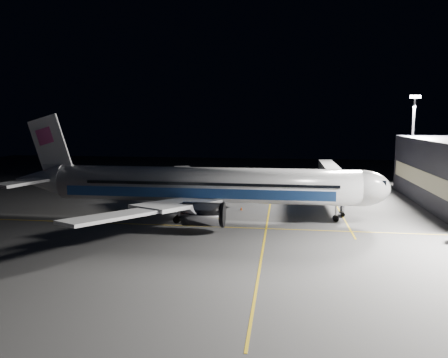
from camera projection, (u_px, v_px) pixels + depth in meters
name	position (u px, v px, depth m)	size (l,w,h in m)	color
ground	(206.00, 217.00, 70.55)	(200.00, 200.00, 0.00)	#4C4C4F
guide_line_main	(268.00, 219.00, 69.20)	(0.25, 80.00, 0.01)	gold
guide_line_cross	(199.00, 226.00, 64.67)	(70.00, 0.25, 0.01)	gold
guide_line_side	(338.00, 208.00, 77.38)	(0.25, 40.00, 0.01)	gold
airliner	(199.00, 185.00, 69.96)	(61.48, 54.22, 16.64)	silver
jet_bridge	(334.00, 176.00, 84.62)	(3.60, 34.40, 6.30)	#B2B2B7
floodlight_mast_north	(413.00, 134.00, 94.73)	(2.40, 0.68, 20.70)	#59595E
baggage_tug	(198.00, 194.00, 87.56)	(2.44, 2.00, 1.69)	black
safety_cone_a	(241.00, 208.00, 75.72)	(0.40, 0.40, 0.60)	#FF550A
safety_cone_b	(249.00, 201.00, 82.81)	(0.37, 0.37, 0.56)	#FF550A
safety_cone_c	(216.00, 210.00, 74.28)	(0.42, 0.42, 0.63)	#FF550A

